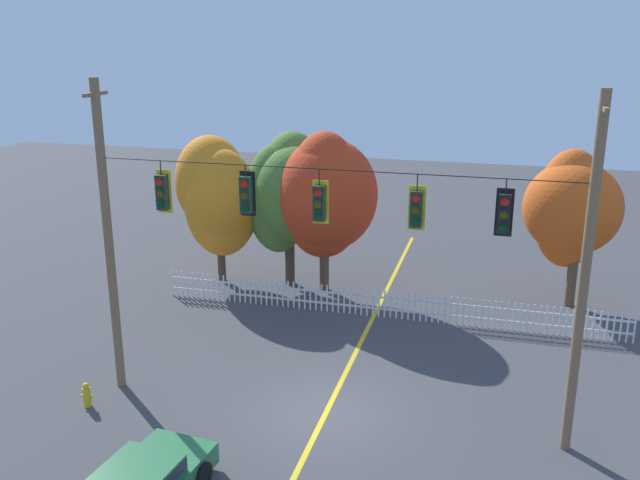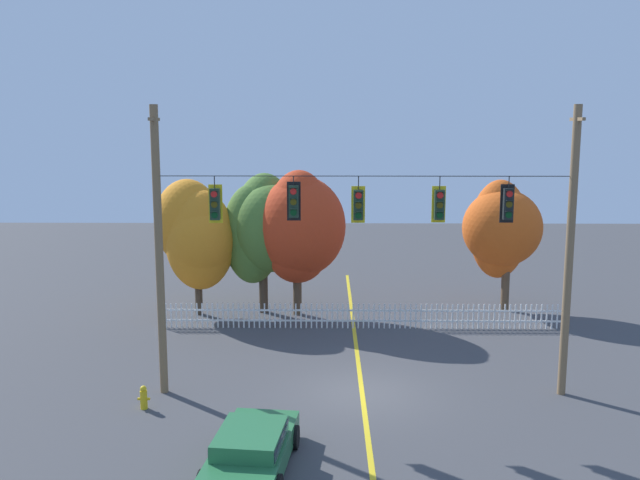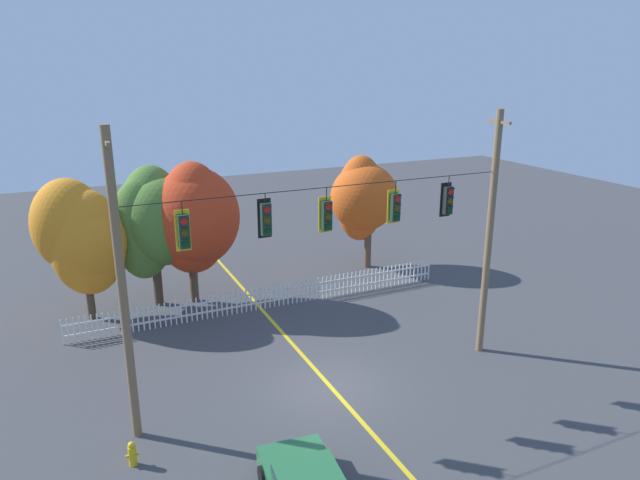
# 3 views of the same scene
# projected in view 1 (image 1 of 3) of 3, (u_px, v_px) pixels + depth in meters

# --- Properties ---
(ground) EXTENTS (80.00, 80.00, 0.00)m
(ground) POSITION_uv_depth(u_px,v_px,m) (325.00, 414.00, 20.01)
(ground) COLOR #424244
(lane_centerline_stripe) EXTENTS (0.16, 36.00, 0.01)m
(lane_centerline_stripe) POSITION_uv_depth(u_px,v_px,m) (325.00, 414.00, 20.01)
(lane_centerline_stripe) COLOR gold
(lane_centerline_stripe) RESTS_ON ground
(signal_support_span) EXTENTS (13.21, 1.10, 9.26)m
(signal_support_span) POSITION_uv_depth(u_px,v_px,m) (326.00, 257.00, 18.63)
(signal_support_span) COLOR brown
(signal_support_span) RESTS_ON ground
(traffic_signal_eastbound_side) EXTENTS (0.43, 0.38, 1.49)m
(traffic_signal_eastbound_side) POSITION_uv_depth(u_px,v_px,m) (162.00, 192.00, 19.36)
(traffic_signal_eastbound_side) COLOR black
(traffic_signal_northbound_primary) EXTENTS (0.43, 0.38, 1.41)m
(traffic_signal_northbound_primary) POSITION_uv_depth(u_px,v_px,m) (246.00, 194.00, 18.73)
(traffic_signal_northbound_primary) COLOR black
(traffic_signal_westbound_side) EXTENTS (0.43, 0.38, 1.48)m
(traffic_signal_westbound_side) POSITION_uv_depth(u_px,v_px,m) (319.00, 203.00, 18.26)
(traffic_signal_westbound_side) COLOR black
(traffic_signal_northbound_secondary) EXTENTS (0.43, 0.38, 1.47)m
(traffic_signal_northbound_secondary) POSITION_uv_depth(u_px,v_px,m) (416.00, 209.00, 17.63)
(traffic_signal_northbound_secondary) COLOR black
(traffic_signal_southbound_primary) EXTENTS (0.43, 0.38, 1.47)m
(traffic_signal_southbound_primary) POSITION_uv_depth(u_px,v_px,m) (504.00, 213.00, 17.09)
(traffic_signal_southbound_primary) COLOR black
(white_picket_fence) EXTENTS (17.57, 0.06, 1.09)m
(white_picket_fence) POSITION_uv_depth(u_px,v_px,m) (385.00, 304.00, 26.48)
(white_picket_fence) COLOR white
(white_picket_fence) RESTS_ON ground
(autumn_maple_near_fence) EXTENTS (3.72, 3.48, 6.25)m
(autumn_maple_near_fence) POSITION_uv_depth(u_px,v_px,m) (218.00, 196.00, 29.37)
(autumn_maple_near_fence) COLOR #473828
(autumn_maple_near_fence) RESTS_ON ground
(autumn_maple_mid) EXTENTS (4.00, 3.33, 6.50)m
(autumn_maple_mid) POSITION_uv_depth(u_px,v_px,m) (290.00, 191.00, 28.88)
(autumn_maple_mid) COLOR #473828
(autumn_maple_mid) RESTS_ON ground
(autumn_oak_far_east) EXTENTS (4.02, 3.78, 6.70)m
(autumn_oak_far_east) POSITION_uv_depth(u_px,v_px,m) (326.00, 197.00, 27.92)
(autumn_oak_far_east) COLOR brown
(autumn_oak_far_east) RESTS_ON ground
(autumn_maple_far_west) EXTENTS (3.70, 3.31, 6.16)m
(autumn_maple_far_west) POSITION_uv_depth(u_px,v_px,m) (571.00, 209.00, 26.89)
(autumn_maple_far_west) COLOR brown
(autumn_maple_far_west) RESTS_ON ground
(fire_hydrant) EXTENTS (0.38, 0.22, 0.74)m
(fire_hydrant) POSITION_uv_depth(u_px,v_px,m) (87.00, 395.00, 20.32)
(fire_hydrant) COLOR gold
(fire_hydrant) RESTS_ON ground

